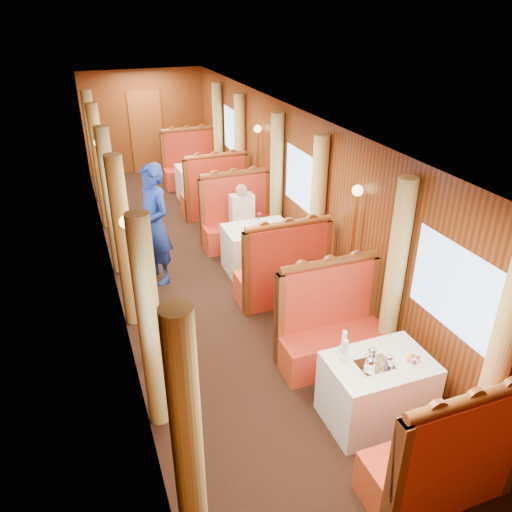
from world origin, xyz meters
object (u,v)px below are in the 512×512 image
teapot_back (372,356)px  passenger (242,211)px  banquette_near_fwd (442,463)px  rose_vase_far (199,158)px  table_far (202,183)px  rose_vase_mid (259,217)px  banquette_far_aft (191,167)px  tea_tray (375,365)px  fruit_plate (413,360)px  table_near (377,390)px  teapot_right (389,362)px  banquette_far_fwd (215,196)px  banquette_near_aft (331,332)px  banquette_mid_fwd (283,275)px  teapot_left (370,368)px  steward (155,225)px  banquette_mid_aft (238,223)px  table_mid (258,249)px

teapot_back → passenger: (0.08, 4.22, -0.07)m
passenger → banquette_near_fwd: bearing=-90.0°
banquette_near_fwd → rose_vase_far: size_ratio=3.72×
table_far → rose_vase_mid: 3.53m
table_far → banquette_far_aft: bearing=90.0°
tea_tray → fruit_plate: size_ratio=1.55×
table_near → teapot_right: size_ratio=7.55×
banquette_near_fwd → banquette_far_aft: 9.03m
table_near → banquette_far_fwd: bearing=90.0°
banquette_near_aft → tea_tray: banquette_near_aft is taller
fruit_plate → rose_vase_far: 7.14m
banquette_mid_fwd → table_near: bearing=-90.0°
teapot_left → teapot_right: 0.23m
table_far → steward: steward is taller
table_far → passenger: passenger is taller
banquette_mid_aft → steward: bearing=-153.9°
banquette_mid_fwd → rose_vase_far: (-0.03, 4.53, 0.50)m
banquette_near_aft → table_far: size_ratio=1.28×
table_near → passenger: bearing=90.0°
teapot_left → fruit_plate: 0.51m
banquette_near_aft → banquette_mid_aft: (0.00, 3.50, 0.00)m
rose_vase_far → teapot_left: bearing=-91.4°
table_near → banquette_near_aft: (0.00, 1.01, 0.05)m
teapot_left → steward: bearing=94.2°
banquette_far_aft → teapot_right: size_ratio=9.64×
banquette_mid_fwd → tea_tray: bearing=-92.2°
banquette_near_fwd → passenger: size_ratio=1.76×
banquette_near_fwd → steward: size_ratio=0.71×
banquette_far_aft → tea_tray: 8.06m
teapot_back → teapot_right: bearing=-48.5°
table_far → teapot_back: (-0.08, -6.96, 0.44)m
banquette_mid_fwd → table_far: size_ratio=1.28×
tea_tray → banquette_mid_fwd: bearing=87.8°
banquette_mid_aft → banquette_far_aft: (0.00, 3.50, 0.00)m
table_mid → teapot_left: teapot_left is taller
table_far → teapot_left: 7.13m
banquette_near_fwd → teapot_left: 1.00m
banquette_near_aft → rose_vase_far: 6.02m
banquette_near_aft → tea_tray: bearing=-95.2°
rose_vase_far → tea_tray: bearing=-90.5°
teapot_left → table_near: bearing=13.7°
table_mid → banquette_near_aft: bearing=-90.0°
banquette_mid_aft → banquette_near_fwd: bearing=-90.0°
banquette_near_aft → banquette_mid_fwd: size_ratio=1.00×
rose_vase_far → banquette_mid_aft: bearing=-89.3°
table_near → teapot_right: teapot_right is taller
rose_vase_mid → rose_vase_far: same height
table_near → fruit_plate: (0.30, -0.12, 0.39)m
banquette_far_aft → rose_vase_far: size_ratio=3.72×
banquette_far_fwd → rose_vase_far: (-0.03, 1.03, 0.50)m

